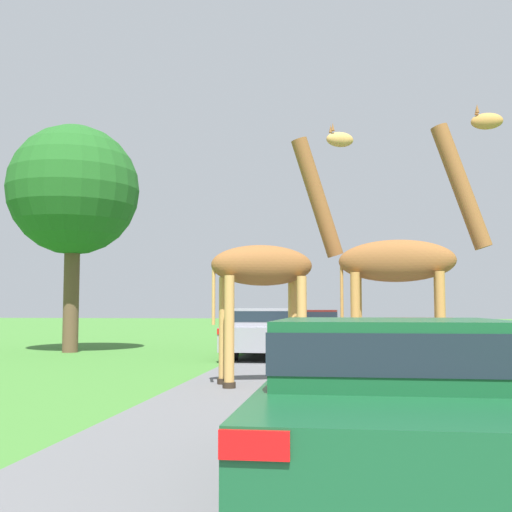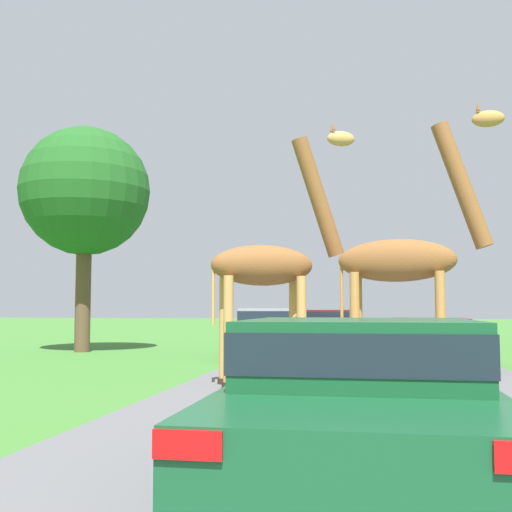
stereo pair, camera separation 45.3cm
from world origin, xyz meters
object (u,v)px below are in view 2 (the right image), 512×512
Objects in this scene: car_lead_maroon at (360,398)px; car_queue_left at (273,331)px; giraffe_companion at (409,258)px; tree_far_right at (85,192)px; car_queue_right at (327,326)px; car_far_ahead at (430,340)px; giraffe_near_road at (272,265)px.

car_lead_maroon is 13.74m from car_queue_left.
car_lead_maroon is (-0.81, -6.53, -1.62)m from giraffe_companion.
giraffe_companion is 0.69× the size of tree_far_right.
car_queue_left is at bearing -8.27° from tree_far_right.
car_queue_right reaches higher than car_far_ahead.
car_far_ahead is 12.14m from tree_far_right.
giraffe_companion reaches higher than car_queue_right.
tree_far_right is (-6.42, 0.93, 4.49)m from car_queue_left.
giraffe_near_road is 1.12× the size of car_queue_right.
car_far_ahead is (4.27, -2.50, -0.12)m from car_queue_left.
car_queue_right is 10.48m from tree_far_right.
car_queue_left is 1.17× the size of car_far_ahead.
giraffe_companion is 6.77m from car_lead_maroon.
car_queue_left is (-1.00, 6.74, -1.51)m from giraffe_near_road.
giraffe_companion is at bearing -38.33° from tree_far_right.
giraffe_companion is at bearing -63.00° from car_queue_left.
giraffe_companion is at bearing -80.07° from car_queue_right.
giraffe_companion is 4.81m from car_far_ahead.
car_lead_maroon is at bearing -98.00° from car_far_ahead.
tree_far_right reaches higher than car_lead_maroon.
tree_far_right is at bearing 162.20° from car_far_ahead.
giraffe_near_road is 0.99× the size of giraffe_companion.
car_queue_right is at bearing 94.44° from car_lead_maroon.
giraffe_near_road is at bearing -89.36° from giraffe_companion.
car_far_ahead is 0.55× the size of tree_far_right.
giraffe_near_road reaches higher than car_queue_right.
tree_far_right is at bearing 122.44° from car_lead_maroon.
giraffe_near_road is 5.60m from car_far_ahead.
tree_far_right reaches higher than giraffe_companion.
giraffe_companion reaches higher than car_lead_maroon.
car_queue_right is 6.65m from car_queue_left.
tree_far_right reaches higher than car_queue_left.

